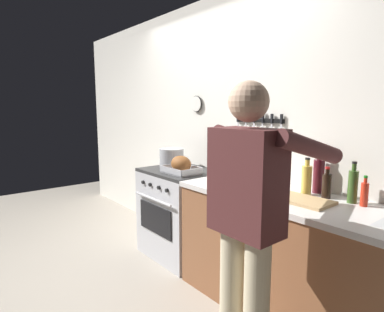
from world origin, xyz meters
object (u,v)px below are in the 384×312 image
at_px(cutting_board, 303,200).
at_px(bottle_olive_oil, 353,186).
at_px(stove, 181,213).
at_px(bottle_soy_sauce, 327,185).
at_px(roasting_pan, 181,166).
at_px(stock_pot, 172,157).
at_px(bottle_hot_sauce, 364,194).
at_px(bottle_cooking_oil, 306,179).
at_px(bottle_wine_red, 319,175).
at_px(person_cook, 248,215).
at_px(bottle_vinegar, 237,164).

xyz_separation_m(cutting_board, bottle_olive_oil, (0.21, 0.23, 0.11)).
xyz_separation_m(stove, bottle_soy_sauce, (1.46, 0.16, 0.54)).
relative_size(roasting_pan, bottle_soy_sauce, 1.60).
bearing_deg(bottle_soy_sauce, stock_pot, -176.07).
bearing_deg(cutting_board, bottle_hot_sauce, 35.66).
distance_m(bottle_cooking_oil, bottle_wine_red, 0.12).
xyz_separation_m(roasting_pan, cutting_board, (1.28, 0.06, -0.07)).
height_order(stove, person_cook, person_cook).
bearing_deg(bottle_cooking_oil, bottle_olive_oil, 9.76).
relative_size(roasting_pan, bottle_cooking_oil, 1.30).
bearing_deg(bottle_olive_oil, person_cook, -101.10).
bearing_deg(bottle_vinegar, stove, -155.98).
xyz_separation_m(person_cook, bottle_soy_sauce, (-0.00, 0.82, 0.04)).
height_order(stock_pot, bottle_wine_red, bottle_wine_red).
distance_m(bottle_hot_sauce, bottle_olive_oil, 0.09).
height_order(bottle_vinegar, bottle_olive_oil, bottle_olive_oil).
bearing_deg(stock_pot, bottle_olive_oil, 4.26).
bearing_deg(cutting_board, bottle_cooking_oil, 117.31).
xyz_separation_m(cutting_board, bottle_vinegar, (-0.87, 0.28, 0.10)).
distance_m(roasting_pan, bottle_olive_oil, 1.52).
distance_m(bottle_vinegar, bottle_olive_oil, 1.09).
relative_size(stove, bottle_cooking_oil, 3.32).
distance_m(cutting_board, bottle_cooking_oil, 0.22).
distance_m(bottle_cooking_oil, bottle_olive_oil, 0.31).
bearing_deg(bottle_hot_sauce, stock_pot, -176.39).
bearing_deg(stove, bottle_olive_oil, 6.54).
bearing_deg(stock_pot, bottle_soy_sauce, 3.93).
bearing_deg(roasting_pan, stock_pot, 157.63).
distance_m(stock_pot, bottle_wine_red, 1.59).
bearing_deg(stock_pot, bottle_hot_sauce, 3.61).
distance_m(stove, bottle_olive_oil, 1.73).
xyz_separation_m(stove, stock_pot, (-0.22, 0.05, 0.55)).
bearing_deg(bottle_soy_sauce, bottle_olive_oil, 7.61).
bearing_deg(bottle_olive_oil, bottle_soy_sauce, -172.39).
distance_m(stove, bottle_vinegar, 0.81).
xyz_separation_m(person_cook, bottle_vinegar, (-0.92, 0.89, 0.05)).
bearing_deg(stove, bottle_wine_red, 10.49).
height_order(bottle_soy_sauce, bottle_olive_oil, bottle_olive_oil).
bearing_deg(cutting_board, person_cook, -85.37).
relative_size(bottle_hot_sauce, bottle_wine_red, 0.63).
relative_size(roasting_pan, bottle_olive_oil, 1.27).
bearing_deg(roasting_pan, person_cook, -22.65).
xyz_separation_m(roasting_pan, bottle_wine_red, (1.21, 0.35, 0.06)).
height_order(person_cook, bottle_hot_sauce, person_cook).
height_order(stove, bottle_wine_red, bottle_wine_red).
bearing_deg(bottle_vinegar, person_cook, -44.15).
relative_size(bottle_hot_sauce, bottle_vinegar, 0.78).
bearing_deg(bottle_wine_red, bottle_soy_sauce, -37.75).
bearing_deg(bottle_olive_oil, roasting_pan, -169.12).
height_order(stock_pot, bottle_cooking_oil, bottle_cooking_oil).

